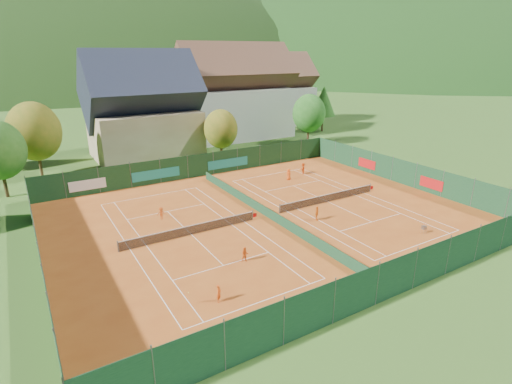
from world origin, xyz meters
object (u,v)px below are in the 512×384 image
object	(u,v)px
hotel_block_a	(235,98)
player_right_far_b	(303,168)
hotel_block_b	(274,94)
player_left_mid	(245,254)
player_left_near	(219,293)
player_right_near	(317,213)
player_left_far	(161,213)
ball_hopper	(424,228)
chalet	(143,114)
player_right_far_a	(289,174)

from	to	relation	value
hotel_block_a	player_right_far_b	xyz separation A→B (m)	(-3.92, -26.18, -6.62)
hotel_block_b	player_left_mid	xyz separation A→B (m)	(-36.26, -50.71, -6.00)
hotel_block_b	player_right_far_b	bearing A→B (deg)	-117.67
player_left_near	player_left_mid	world-z (taller)	player_left_near
hotel_block_a	player_right_near	distance (m)	41.70
player_right_near	player_right_far_b	xyz separation A→B (m)	(8.37, 13.10, 0.04)
player_left_near	player_left_far	size ratio (longest dim) A/B	1.00
ball_hopper	hotel_block_a	bearing A→B (deg)	82.82
chalet	player_right_far_b	xyz separation A→B (m)	(15.08, -20.18, -5.86)
hotel_block_a	player_right_far_a	world-z (taller)	hotel_block_a
ball_hopper	player_left_far	size ratio (longest dim) A/B	0.64
ball_hopper	player_left_near	xyz separation A→B (m)	(-20.48, 0.16, 0.07)
hotel_block_b	ball_hopper	size ratio (longest dim) A/B	21.60
chalet	player_left_near	distance (m)	41.53
hotel_block_a	player_right_near	world-z (taller)	hotel_block_a
hotel_block_b	player_left_near	bearing A→B (deg)	-126.55
player_left_mid	player_left_far	world-z (taller)	player_left_far
hotel_block_a	player_right_far_b	bearing A→B (deg)	-98.52
ball_hopper	player_right_far_b	world-z (taller)	player_right_far_b
player_right_far_a	player_left_near	bearing A→B (deg)	39.64
player_left_far	player_right_far_a	size ratio (longest dim) A/B	0.86
player_left_far	player_right_far_a	distance (m)	18.50
ball_hopper	player_right_far_a	distance (m)	19.35
ball_hopper	player_right_far_b	distance (m)	20.50
ball_hopper	player_right_far_b	xyz separation A→B (m)	(1.95, 20.40, 0.21)
ball_hopper	player_right_near	world-z (taller)	player_right_near
ball_hopper	hotel_block_b	bearing A→B (deg)	70.00
player_left_mid	player_right_far_a	distance (m)	21.65
ball_hopper	chalet	bearing A→B (deg)	107.93
player_right_near	player_right_far_a	xyz separation A→B (m)	(5.22, 12.01, 0.01)
chalet	player_left_near	bearing A→B (deg)	-100.31
chalet	player_left_near	world-z (taller)	chalet
ball_hopper	player_right_far_b	bearing A→B (deg)	84.55
player_left_near	player_right_near	xyz separation A→B (m)	(14.06, 7.15, 0.09)
player_right_far_a	player_right_far_b	size ratio (longest dim) A/B	0.96
ball_hopper	player_right_near	size ratio (longest dim) A/B	0.55
player_left_far	player_right_far_a	xyz separation A→B (m)	(18.08, 3.92, 0.10)
player_left_near	player_left_mid	size ratio (longest dim) A/B	1.02
chalet	player_left_far	world-z (taller)	chalet
player_left_far	ball_hopper	bearing A→B (deg)	152.62
hotel_block_a	player_left_far	distance (m)	40.64
player_left_mid	ball_hopper	bearing A→B (deg)	7.28
player_right_far_b	player_right_near	bearing A→B (deg)	19.16
chalet	player_left_far	bearing A→B (deg)	-103.72
player_right_far_a	player_left_far	bearing A→B (deg)	7.07
chalet	hotel_block_b	world-z (taller)	chalet
chalet	player_left_mid	size ratio (longest dim) A/B	13.09
chalet	ball_hopper	world-z (taller)	chalet
hotel_block_a	chalet	bearing A→B (deg)	-162.47
hotel_block_b	player_right_far_b	xyz separation A→B (m)	(-17.92, -34.18, -5.86)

